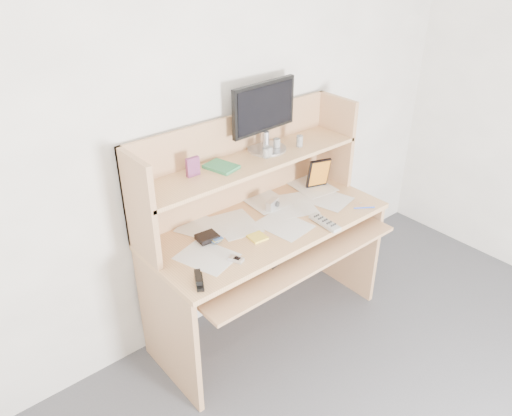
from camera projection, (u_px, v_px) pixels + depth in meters
back_wall at (231, 122)px, 2.75m from camera, size 3.60×0.04×2.50m
desk at (258, 225)px, 2.87m from camera, size 1.40×0.70×1.30m
paper_clutter at (268, 222)px, 2.79m from camera, size 1.32×0.54×0.01m
keyboard at (289, 240)px, 2.78m from camera, size 0.52×0.25×0.03m
tv_remote at (325, 222)px, 2.76m from camera, size 0.07×0.21×0.02m
flip_phone at (236, 258)px, 2.46m from camera, size 0.06×0.08×0.02m
stapler at (199, 279)px, 2.30m from camera, size 0.09×0.13×0.04m
wallet at (207, 237)px, 2.62m from camera, size 0.12×0.10×0.03m
sticky_note_pad at (257, 237)px, 2.65m from camera, size 0.09×0.09×0.01m
digital_camera at (272, 204)px, 2.90m from camera, size 0.10×0.06×0.06m
game_case at (318, 173)px, 3.10m from camera, size 0.14×0.06×0.20m
blue_pen at (364, 208)px, 2.92m from camera, size 0.11×0.08×0.01m
card_box at (193, 167)px, 2.53m from camera, size 0.07×0.02×0.10m
shelf_book at (221, 167)px, 2.63m from camera, size 0.16×0.19×0.02m
chip_stack_a at (266, 153)px, 2.74m from camera, size 0.05×0.05×0.06m
chip_stack_b at (277, 144)px, 2.84m from camera, size 0.05×0.05×0.06m
chip_stack_c at (269, 151)px, 2.75m from camera, size 0.05×0.05×0.06m
chip_stack_d at (300, 141)px, 2.87m from camera, size 0.05×0.05×0.07m
monitor at (265, 114)px, 2.76m from camera, size 0.45×0.22×0.38m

